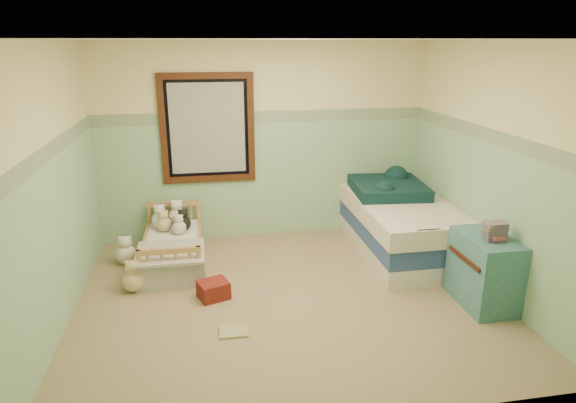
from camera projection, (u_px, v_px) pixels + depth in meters
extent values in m
cube|color=gray|center=(288.00, 298.00, 5.08)|extent=(4.20, 3.60, 0.02)
cube|color=white|center=(288.00, 38.00, 4.30)|extent=(4.20, 3.60, 0.02)
cube|color=beige|center=(263.00, 142.00, 6.38)|extent=(4.20, 0.04, 2.50)
cube|color=beige|center=(339.00, 256.00, 3.00)|extent=(4.20, 0.04, 2.50)
cube|color=beige|center=(51.00, 190.00, 4.34)|extent=(0.04, 3.60, 2.50)
cube|color=beige|center=(492.00, 169.00, 5.03)|extent=(0.04, 3.60, 2.50)
cube|color=#96C196|center=(264.00, 180.00, 6.52)|extent=(4.20, 0.01, 1.50)
cube|color=#42724A|center=(263.00, 117.00, 6.26)|extent=(4.20, 0.01, 0.15)
cube|color=black|center=(208.00, 129.00, 6.16)|extent=(1.16, 0.06, 1.36)
cube|color=beige|center=(208.00, 129.00, 6.17)|extent=(0.92, 0.01, 1.12)
cube|color=#AB6F45|center=(173.00, 256.00, 5.84)|extent=(0.67, 1.34, 0.17)
cube|color=white|center=(172.00, 244.00, 5.79)|extent=(0.61, 1.28, 0.12)
cube|color=#7E9CC3|center=(170.00, 252.00, 5.38)|extent=(0.73, 0.67, 0.03)
sphere|color=brown|center=(161.00, 218.00, 6.19)|extent=(0.18, 0.18, 0.18)
sphere|color=white|center=(177.00, 216.00, 6.22)|extent=(0.22, 0.22, 0.22)
sphere|color=#DEBF8A|center=(164.00, 224.00, 5.99)|extent=(0.18, 0.18, 0.18)
sphere|color=black|center=(184.00, 223.00, 6.03)|extent=(0.18, 0.18, 0.18)
sphere|color=silver|center=(126.00, 254.00, 5.80)|extent=(0.23, 0.23, 0.23)
sphere|color=#DEBF8A|center=(134.00, 281.00, 5.16)|extent=(0.24, 0.24, 0.24)
cube|color=silver|center=(398.00, 242.00, 6.17)|extent=(1.01, 2.02, 0.22)
cube|color=navy|center=(399.00, 225.00, 6.10)|extent=(1.01, 2.02, 0.22)
cube|color=beige|center=(400.00, 208.00, 6.03)|extent=(1.05, 2.06, 0.22)
cube|color=black|center=(388.00, 188.00, 6.25)|extent=(0.94, 0.98, 0.14)
cube|color=#2D676F|center=(484.00, 271.00, 4.84)|extent=(0.44, 0.71, 0.71)
cube|color=brown|center=(495.00, 231.00, 4.63)|extent=(0.20, 0.16, 0.18)
cube|color=#A31204|center=(213.00, 290.00, 5.03)|extent=(0.35, 0.33, 0.18)
cube|color=yellow|center=(234.00, 332.00, 4.44)|extent=(0.26, 0.20, 0.02)
sphere|color=silver|center=(179.00, 228.00, 5.91)|extent=(0.17, 0.17, 0.17)
sphere|color=white|center=(160.00, 220.00, 6.09)|extent=(0.21, 0.21, 0.21)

